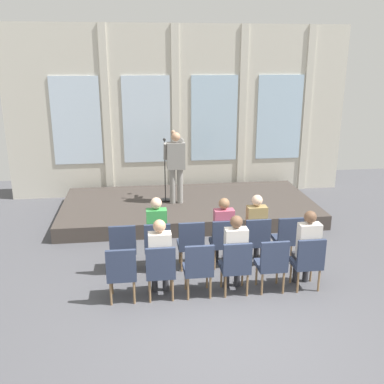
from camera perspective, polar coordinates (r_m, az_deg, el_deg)
name	(u,v)px	position (r m, az deg, el deg)	size (l,w,h in m)	color
ground_plane	(225,320)	(6.81, 4.35, -16.19)	(16.65, 16.65, 0.00)	#4C4C51
rear_partition	(182,113)	(12.11, -1.29, 10.18)	(9.21, 0.14, 4.56)	beige
stage_platform	(188,207)	(10.86, -0.47, -2.01)	(6.08, 2.96, 0.34)	#3F3833
speaker	(176,162)	(10.42, -2.11, 3.86)	(0.51, 0.69, 1.72)	gray
mic_stand	(165,187)	(10.76, -3.49, 0.59)	(0.28, 0.28, 1.55)	black
chair_r0_c0	(123,245)	(7.95, -8.92, -6.82)	(0.46, 0.44, 0.94)	olive
chair_r0_c1	(157,243)	(7.95, -4.52, -6.66)	(0.46, 0.44, 0.94)	olive
audience_r0_c1	(157,230)	(7.93, -4.59, -4.92)	(0.36, 0.39, 1.38)	#2D2D33
chair_r0_c2	(191,242)	(7.99, -0.15, -6.45)	(0.46, 0.44, 0.94)	olive
chair_r0_c3	(224,240)	(8.08, 4.14, -6.22)	(0.46, 0.44, 0.94)	olive
audience_r0_c3	(223,228)	(8.08, 4.06, -4.70)	(0.36, 0.39, 1.32)	#2D2D33
chair_r0_c4	(256,238)	(8.22, 8.31, -5.96)	(0.46, 0.44, 0.94)	olive
audience_r0_c4	(255,226)	(8.21, 8.23, -4.35)	(0.36, 0.39, 1.36)	#2D2D33
chair_r0_c5	(288,237)	(8.40, 12.33, -5.67)	(0.46, 0.44, 0.94)	olive
chair_r1_c0	(122,271)	(7.06, -9.10, -10.07)	(0.46, 0.44, 0.94)	olive
chair_r1_c1	(161,269)	(7.06, -4.11, -9.89)	(0.46, 0.44, 0.94)	olive
audience_r1_c1	(160,254)	(7.04, -4.18, -8.08)	(0.36, 0.39, 1.34)	#2D2D33
chair_r1_c2	(199,266)	(7.11, 0.85, -9.63)	(0.46, 0.44, 0.94)	olive
chair_r1_c3	(236,264)	(7.21, 5.69, -9.31)	(0.46, 0.44, 0.94)	olive
audience_r1_c3	(235,250)	(7.19, 5.60, -7.50)	(0.36, 0.39, 1.35)	#2D2D33
chair_r1_c4	(272,262)	(7.36, 10.36, -8.93)	(0.46, 0.44, 0.94)	olive
chair_r1_c5	(308,260)	(7.56, 14.80, -8.53)	(0.46, 0.44, 0.94)	olive
audience_r1_c5	(307,246)	(7.53, 14.71, -6.73)	(0.36, 0.39, 1.37)	#2D2D33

